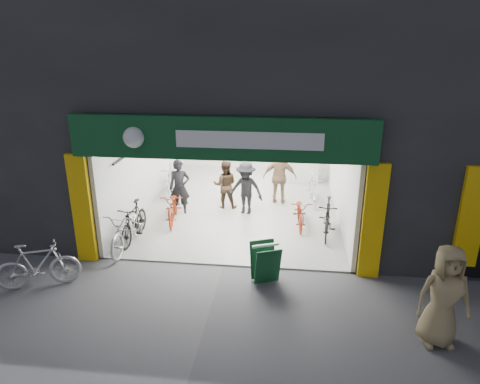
% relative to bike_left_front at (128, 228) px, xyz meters
% --- Properties ---
extents(ground, '(60.00, 60.00, 0.00)m').
position_rel_bike_left_front_xyz_m(ground, '(2.50, -0.65, -0.53)').
color(ground, '#56565B').
rests_on(ground, ground).
extents(building, '(17.00, 10.27, 8.00)m').
position_rel_bike_left_front_xyz_m(building, '(3.41, 4.34, 3.78)').
color(building, '#232326').
rests_on(building, ground).
extents(bike_left_front, '(0.72, 2.04, 1.07)m').
position_rel_bike_left_front_xyz_m(bike_left_front, '(0.00, 0.00, 0.00)').
color(bike_left_front, '#AFAFB3').
rests_on(bike_left_front, ground).
extents(bike_left_midfront, '(0.52, 1.74, 1.04)m').
position_rel_bike_left_front_xyz_m(bike_left_midfront, '(0.00, 0.43, -0.01)').
color(bike_left_midfront, black).
rests_on(bike_left_midfront, ground).
extents(bike_left_midback, '(0.88, 1.83, 0.92)m').
position_rel_bike_left_front_xyz_m(bike_left_midback, '(0.70, 1.75, -0.07)').
color(bike_left_midback, '#982B0D').
rests_on(bike_left_midback, ground).
extents(bike_left_back, '(0.77, 1.75, 1.02)m').
position_rel_bike_left_front_xyz_m(bike_left_back, '(0.00, 3.98, -0.03)').
color(bike_left_back, '#ACADB1').
rests_on(bike_left_back, ground).
extents(bike_right_front, '(0.67, 1.72, 1.01)m').
position_rel_bike_left_front_xyz_m(bike_right_front, '(5.00, 1.30, -0.03)').
color(bike_right_front, black).
rests_on(bike_right_front, ground).
extents(bike_right_mid, '(0.62, 1.62, 0.84)m').
position_rel_bike_left_front_xyz_m(bike_right_mid, '(4.30, 1.84, -0.11)').
color(bike_right_mid, maroon).
rests_on(bike_right_mid, ground).
extents(bike_right_back, '(0.60, 1.63, 0.96)m').
position_rel_bike_left_front_xyz_m(bike_right_back, '(4.72, 3.66, -0.06)').
color(bike_right_back, silver).
rests_on(bike_right_back, ground).
extents(parked_bike, '(1.76, 1.10, 1.02)m').
position_rel_bike_left_front_xyz_m(parked_bike, '(-1.23, -1.96, -0.02)').
color(parked_bike, '#B5B4B9').
rests_on(parked_bike, ground).
extents(customer_a, '(0.71, 0.57, 1.68)m').
position_rel_bike_left_front_xyz_m(customer_a, '(0.75, 2.31, 0.31)').
color(customer_a, black).
rests_on(customer_a, ground).
extents(customer_b, '(0.79, 0.64, 1.52)m').
position_rel_bike_left_front_xyz_m(customer_b, '(2.01, 2.96, 0.23)').
color(customer_b, '#382719').
rests_on(customer_b, ground).
extents(customer_c, '(1.16, 0.83, 1.62)m').
position_rel_bike_left_front_xyz_m(customer_c, '(2.69, 2.52, 0.28)').
color(customer_c, black).
rests_on(customer_c, ground).
extents(customer_d, '(1.06, 0.46, 1.79)m').
position_rel_bike_left_front_xyz_m(customer_d, '(3.66, 3.52, 0.36)').
color(customer_d, '#8F7153').
rests_on(customer_d, ground).
extents(pedestrian_near, '(0.94, 0.65, 1.84)m').
position_rel_bike_left_front_xyz_m(pedestrian_near, '(6.57, -2.84, 0.39)').
color(pedestrian_near, '#907D54').
rests_on(pedestrian_near, ground).
extents(sandwich_board, '(0.73, 0.73, 0.86)m').
position_rel_bike_left_front_xyz_m(sandwich_board, '(3.50, -1.20, -0.06)').
color(sandwich_board, '#104322').
rests_on(sandwich_board, ground).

